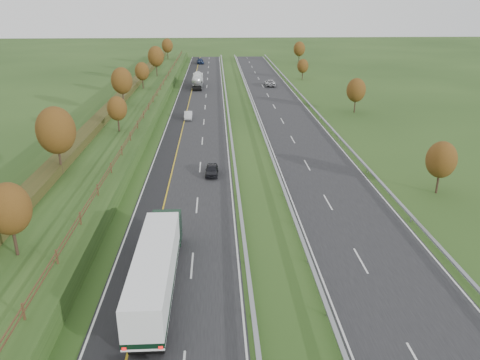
# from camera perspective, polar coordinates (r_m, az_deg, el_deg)

# --- Properties ---
(ground) EXTENTS (400.00, 400.00, 0.00)m
(ground) POSITION_cam_1_polar(r_m,az_deg,el_deg) (80.03, 0.38, 6.44)
(ground) COLOR #254217
(ground) RESTS_ON ground
(near_carriageway) EXTENTS (10.50, 200.00, 0.04)m
(near_carriageway) POSITION_cam_1_polar(r_m,az_deg,el_deg) (84.82, -5.26, 7.22)
(near_carriageway) COLOR black
(near_carriageway) RESTS_ON ground
(far_carriageway) EXTENTS (10.50, 200.00, 0.04)m
(far_carriageway) POSITION_cam_1_polar(r_m,az_deg,el_deg) (85.74, 5.91, 7.35)
(far_carriageway) COLOR black
(far_carriageway) RESTS_ON ground
(hard_shoulder) EXTENTS (3.00, 200.00, 0.04)m
(hard_shoulder) POSITION_cam_1_polar(r_m,az_deg,el_deg) (85.05, -7.80, 7.15)
(hard_shoulder) COLOR black
(hard_shoulder) RESTS_ON ground
(lane_markings) EXTENTS (26.75, 200.00, 0.01)m
(lane_markings) POSITION_cam_1_polar(r_m,az_deg,el_deg) (84.67, -0.90, 7.30)
(lane_markings) COLOR silver
(lane_markings) RESTS_ON near_carriageway
(embankment_left) EXTENTS (12.00, 200.00, 2.00)m
(embankment_left) POSITION_cam_1_polar(r_m,az_deg,el_deg) (86.10, -14.03, 7.56)
(embankment_left) COLOR #254217
(embankment_left) RESTS_ON ground
(hedge_left) EXTENTS (2.20, 180.00, 1.10)m
(hedge_left) POSITION_cam_1_polar(r_m,az_deg,el_deg) (86.17, -15.44, 8.50)
(hedge_left) COLOR #313616
(hedge_left) RESTS_ON embankment_left
(fence_left) EXTENTS (0.12, 189.06, 1.20)m
(fence_left) POSITION_cam_1_polar(r_m,az_deg,el_deg) (84.58, -11.16, 8.75)
(fence_left) COLOR #422B19
(fence_left) RESTS_ON embankment_left
(median_barrier_near) EXTENTS (0.32, 200.00, 0.71)m
(median_barrier_near) POSITION_cam_1_polar(r_m,az_deg,el_deg) (84.63, -1.38, 7.68)
(median_barrier_near) COLOR gray
(median_barrier_near) RESTS_ON ground
(median_barrier_far) EXTENTS (0.32, 200.00, 0.71)m
(median_barrier_far) POSITION_cam_1_polar(r_m,az_deg,el_deg) (84.92, 2.09, 7.72)
(median_barrier_far) COLOR gray
(median_barrier_far) RESTS_ON ground
(outer_barrier_far) EXTENTS (0.32, 200.00, 0.71)m
(outer_barrier_far) POSITION_cam_1_polar(r_m,az_deg,el_deg) (86.68, 9.76, 7.71)
(outer_barrier_far) COLOR gray
(outer_barrier_far) RESTS_ON ground
(trees_left) EXTENTS (6.64, 164.30, 7.66)m
(trees_left) POSITION_cam_1_polar(r_m,az_deg,el_deg) (81.73, -14.54, 10.66)
(trees_left) COLOR #2D2116
(trees_left) RESTS_ON embankment_left
(trees_far) EXTENTS (8.45, 118.60, 7.12)m
(trees_far) POSITION_cam_1_polar(r_m,az_deg,el_deg) (115.68, 10.49, 12.83)
(trees_far) COLOR #2D2116
(trees_far) RESTS_ON ground
(box_lorry) EXTENTS (2.58, 16.28, 4.06)m
(box_lorry) POSITION_cam_1_polar(r_m,az_deg,el_deg) (34.86, -10.13, -10.30)
(box_lorry) COLOR black
(box_lorry) RESTS_ON near_carriageway
(road_tanker) EXTENTS (2.40, 11.22, 3.46)m
(road_tanker) POSITION_cam_1_polar(r_m,az_deg,el_deg) (118.05, -5.21, 12.08)
(road_tanker) COLOR silver
(road_tanker) RESTS_ON near_carriageway
(car_dark_near) EXTENTS (1.68, 3.86, 1.30)m
(car_dark_near) POSITION_cam_1_polar(r_m,az_deg,el_deg) (57.73, -3.46, 1.23)
(car_dark_near) COLOR black
(car_dark_near) RESTS_ON near_carriageway
(car_silver_mid) EXTENTS (1.46, 4.06, 1.33)m
(car_silver_mid) POSITION_cam_1_polar(r_m,az_deg,el_deg) (86.09, -6.32, 7.86)
(car_silver_mid) COLOR #B9BABE
(car_silver_mid) RESTS_ON near_carriageway
(car_small_far) EXTENTS (2.73, 5.62, 1.58)m
(car_small_far) POSITION_cam_1_polar(r_m,az_deg,el_deg) (163.38, -4.87, 14.23)
(car_small_far) COLOR #14203F
(car_small_far) RESTS_ON near_carriageway
(car_oncoming) EXTENTS (2.95, 5.79, 1.57)m
(car_oncoming) POSITION_cam_1_polar(r_m,az_deg,el_deg) (119.80, 3.69, 11.75)
(car_oncoming) COLOR #A8A8AD
(car_oncoming) RESTS_ON far_carriageway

